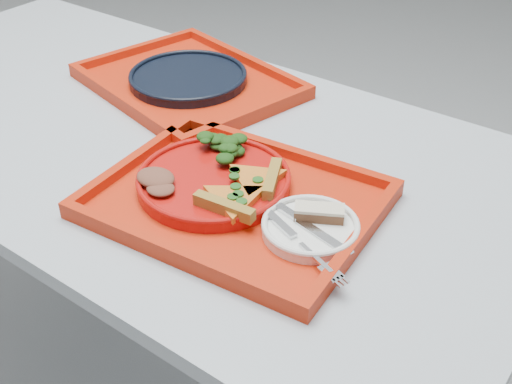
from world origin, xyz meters
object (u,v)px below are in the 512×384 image
tray_main (236,203)px  tray_far (189,85)px  dinner_plate (214,182)px  dessert_bar (319,213)px  navy_plate (188,79)px

tray_main → tray_far: (-0.36, 0.29, 0.00)m
dinner_plate → dessert_bar: bearing=4.1°
dinner_plate → dessert_bar: 0.20m
navy_plate → dessert_bar: dessert_bar is taller
tray_far → navy_plate: bearing=0.0°
tray_far → navy_plate: navy_plate is taller
tray_main → navy_plate: navy_plate is taller
dinner_plate → navy_plate: size_ratio=1.00×
tray_main → navy_plate: bearing=135.9°
tray_far → dessert_bar: bearing=-14.8°
tray_far → dessert_bar: size_ratio=5.51×
dinner_plate → navy_plate: dinner_plate is taller
tray_far → dinner_plate: bearing=-29.6°
tray_far → dinner_plate: (0.31, -0.28, 0.02)m
tray_far → tray_main: bearing=-25.9°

